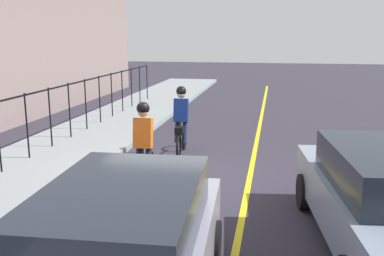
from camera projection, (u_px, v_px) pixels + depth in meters
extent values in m
plane|color=#2F2B37|center=(176.00, 179.00, 9.60)|extent=(80.00, 80.00, 0.00)
cube|color=yellow|center=(249.00, 183.00, 9.30)|extent=(36.00, 0.12, 0.01)
cube|color=gray|center=(35.00, 167.00, 10.21)|extent=(40.00, 3.20, 0.15)
cylinder|color=black|center=(27.00, 126.00, 10.52)|extent=(0.04, 0.04, 1.60)
cylinder|color=black|center=(50.00, 117.00, 11.60)|extent=(0.04, 0.04, 1.60)
cylinder|color=black|center=(69.00, 110.00, 12.67)|extent=(0.04, 0.04, 1.60)
cylinder|color=black|center=(86.00, 104.00, 13.75)|extent=(0.04, 0.04, 1.60)
cylinder|color=black|center=(100.00, 99.00, 14.83)|extent=(0.04, 0.04, 1.60)
cylinder|color=black|center=(112.00, 95.00, 15.91)|extent=(0.04, 0.04, 1.60)
cylinder|color=black|center=(122.00, 91.00, 16.98)|extent=(0.04, 0.04, 1.60)
cylinder|color=black|center=(131.00, 87.00, 18.06)|extent=(0.04, 0.04, 1.60)
cylinder|color=black|center=(140.00, 84.00, 19.14)|extent=(0.04, 0.04, 1.60)
cylinder|color=black|center=(147.00, 82.00, 20.22)|extent=(0.04, 0.04, 1.60)
cube|color=black|center=(37.00, 92.00, 10.90)|extent=(19.09, 0.04, 0.04)
torus|color=black|center=(184.00, 138.00, 11.98)|extent=(0.66, 0.11, 0.66)
torus|color=black|center=(179.00, 147.00, 10.96)|extent=(0.66, 0.11, 0.66)
cube|color=black|center=(182.00, 133.00, 11.42)|extent=(0.93, 0.11, 0.24)
cylinder|color=black|center=(181.00, 129.00, 11.24)|extent=(0.03, 0.03, 0.35)
cube|color=navy|center=(181.00, 110.00, 11.19)|extent=(0.37, 0.38, 0.63)
sphere|color=tan|center=(181.00, 94.00, 11.15)|extent=(0.22, 0.22, 0.22)
sphere|color=black|center=(181.00, 91.00, 11.13)|extent=(0.26, 0.26, 0.26)
cylinder|color=#191E38|center=(177.00, 130.00, 11.29)|extent=(0.34, 0.14, 0.65)
cylinder|color=#191E38|center=(185.00, 130.00, 11.27)|extent=(0.34, 0.14, 0.65)
cube|color=black|center=(179.00, 131.00, 10.92)|extent=(0.25, 0.22, 0.18)
torus|color=black|center=(151.00, 166.00, 9.42)|extent=(0.66, 0.11, 0.66)
torus|color=black|center=(139.00, 182.00, 8.40)|extent=(0.66, 0.11, 0.66)
cube|color=black|center=(145.00, 162.00, 8.85)|extent=(0.93, 0.11, 0.24)
cylinder|color=black|center=(143.00, 157.00, 8.68)|extent=(0.03, 0.03, 0.35)
cube|color=#D35B17|center=(143.00, 133.00, 8.62)|extent=(0.37, 0.38, 0.63)
sphere|color=tan|center=(143.00, 112.00, 8.58)|extent=(0.22, 0.22, 0.22)
sphere|color=black|center=(143.00, 108.00, 8.57)|extent=(0.26, 0.26, 0.26)
cylinder|color=#191E38|center=(139.00, 158.00, 8.73)|extent=(0.34, 0.14, 0.65)
cylinder|color=#191E38|center=(148.00, 159.00, 8.70)|extent=(0.34, 0.14, 0.65)
cube|color=black|center=(139.00, 160.00, 8.36)|extent=(0.25, 0.22, 0.18)
cube|color=gray|center=(384.00, 207.00, 6.31)|extent=(4.58, 2.29, 0.70)
cylinder|color=black|center=(305.00, 192.00, 7.91)|extent=(0.66, 0.29, 0.64)
cube|color=#1E232D|center=(122.00, 211.00, 4.59)|extent=(2.55, 1.72, 0.56)
cylinder|color=black|center=(212.00, 244.00, 5.94)|extent=(0.65, 0.25, 0.64)
cylinder|color=black|center=(93.00, 236.00, 6.17)|extent=(0.65, 0.25, 0.64)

